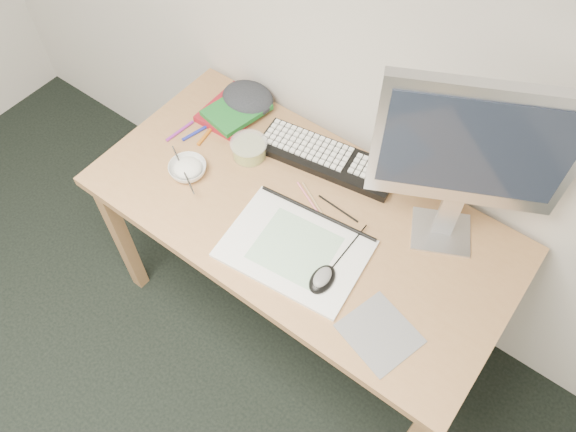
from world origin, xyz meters
name	(u,v)px	position (x,y,z in m)	size (l,w,h in m)	color
desk	(300,226)	(0.23, 1.43, 0.67)	(1.40, 0.70, 0.75)	#AB7D4E
mousepad	(380,333)	(0.65, 1.22, 0.75)	(0.20, 0.18, 0.00)	gray
sketchpad	(295,249)	(0.30, 1.30, 0.76)	(0.43, 0.31, 0.01)	white
keyboard	(327,158)	(0.17, 1.66, 0.76)	(0.49, 0.16, 0.03)	black
monitor	(473,152)	(0.63, 1.63, 1.13)	(0.49, 0.27, 0.61)	silver
mouse	(322,277)	(0.43, 1.26, 0.78)	(0.07, 0.11, 0.04)	black
rice_bowl	(188,169)	(-0.17, 1.33, 0.77)	(0.13, 0.13, 0.04)	silver
chopsticks	(183,170)	(-0.17, 1.31, 0.79)	(0.02, 0.02, 0.22)	#ACACAE
fruit_tub	(249,149)	(-0.06, 1.52, 0.78)	(0.13, 0.13, 0.06)	#D7D34C
book_red	(233,110)	(-0.24, 1.64, 0.76)	(0.18, 0.24, 0.02)	maroon
book_green	(237,110)	(-0.21, 1.64, 0.78)	(0.16, 0.22, 0.02)	#1B6C28
cloth_lump	(248,98)	(-0.22, 1.71, 0.79)	(0.17, 0.14, 0.07)	#2A2D33
pencil_pink	(309,200)	(0.22, 1.48, 0.75)	(0.01, 0.01, 0.16)	pink
pencil_tan	(316,204)	(0.25, 1.48, 0.75)	(0.01, 0.01, 0.20)	tan
pencil_black	(338,209)	(0.32, 1.51, 0.75)	(0.01, 0.01, 0.16)	black
marker_blue	(197,131)	(-0.27, 1.49, 0.76)	(0.01, 0.01, 0.13)	#1D27A1
marker_orange	(208,132)	(-0.24, 1.51, 0.76)	(0.01, 0.01, 0.14)	#C46817
marker_purple	(180,131)	(-0.33, 1.45, 0.76)	(0.01, 0.01, 0.13)	#882790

